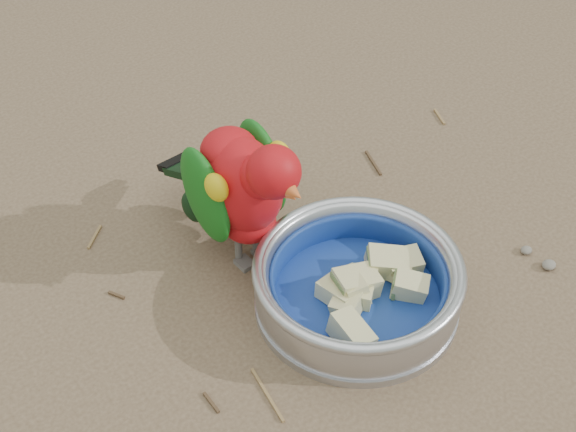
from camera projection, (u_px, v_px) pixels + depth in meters
ground at (282, 340)px, 0.91m from camera, size 60.00×60.00×0.00m
food_bowl at (356, 301)px, 0.94m from camera, size 0.22×0.22×0.02m
bowl_wall at (358, 281)px, 0.92m from camera, size 0.22×0.22×0.04m
fruit_wedges at (358, 286)px, 0.93m from camera, size 0.13×0.13×0.03m
lory_parrot at (243, 195)px, 0.95m from camera, size 0.11×0.22×0.18m
ground_debris at (266, 276)px, 0.98m from camera, size 0.90×0.80×0.01m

